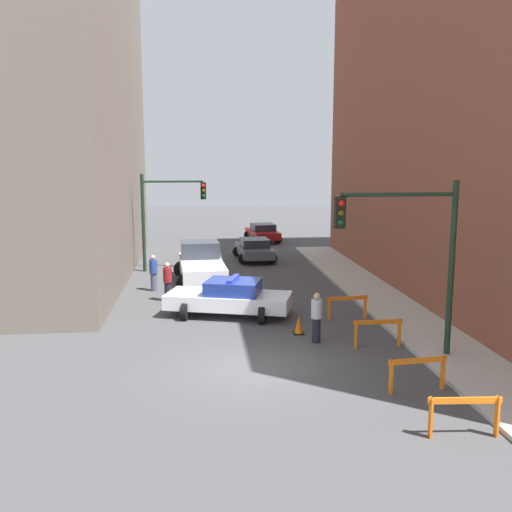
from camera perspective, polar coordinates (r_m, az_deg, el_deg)
The scene contains 16 objects.
ground_plane at distance 16.67m, azimuth -0.24°, elevation -11.12°, with size 120.00×120.00×0.00m, color #424244.
sidewalk_right at distance 18.30m, azimuth 19.77°, elevation -9.60°, with size 2.40×44.00×0.12m.
traffic_light_near at distance 17.18m, azimuth 15.55°, elevation 1.32°, with size 3.64×0.35×5.20m.
traffic_light_far at distance 30.70m, azimuth -9.20°, elevation 4.75°, with size 3.44×0.35×5.20m.
police_car at distance 21.81m, azimuth -2.65°, elevation -4.16°, with size 5.03×3.15×1.52m.
white_truck at distance 27.92m, azimuth -5.50°, elevation -0.79°, with size 2.86×5.52×1.90m.
parked_car_near at distance 34.05m, azimuth -0.17°, elevation 0.72°, with size 2.44×4.40×1.31m.
parked_car_mid at distance 42.03m, azimuth 0.67°, elevation 2.39°, with size 2.56×4.46×1.31m.
pedestrian_crossing at distance 24.32m, azimuth -8.84°, elevation -2.51°, with size 0.36×0.36×1.66m.
pedestrian_corner at distance 26.34m, azimuth -10.22°, elevation -1.62°, with size 0.50×0.50×1.66m.
pedestrian_sidewalk at distance 18.74m, azimuth 6.08°, elevation -6.07°, with size 0.50×0.50×1.66m.
barrier_front at distance 13.37m, azimuth 20.12°, elevation -14.25°, with size 1.60×0.26×0.90m.
barrier_mid at distance 15.44m, azimuth 15.85°, elevation -10.78°, with size 1.60×0.31×0.90m.
barrier_back at distance 18.63m, azimuth 12.09°, elevation -7.10°, with size 1.60×0.21×0.90m.
barrier_corner at distance 21.54m, azimuth 9.13°, elevation -4.74°, with size 1.59×0.34×0.90m.
traffic_cone at distance 19.72m, azimuth 4.28°, elevation -6.89°, with size 0.36×0.36×0.66m.
Camera 1 is at (-1.53, -15.53, 5.87)m, focal length 40.00 mm.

